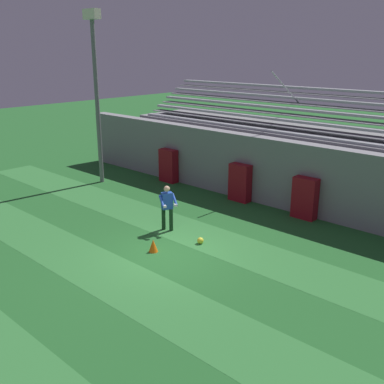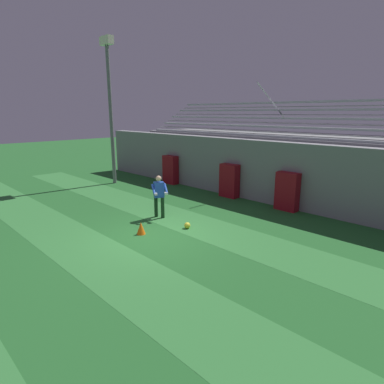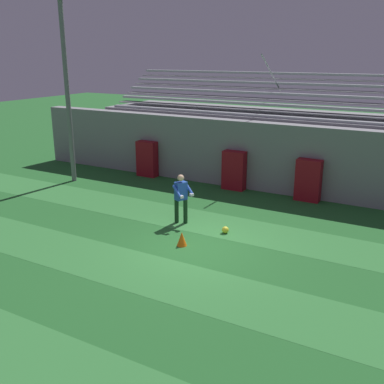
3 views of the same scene
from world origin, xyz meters
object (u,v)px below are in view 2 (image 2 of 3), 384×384
(padding_pillar_gate_left, at_px, (229,181))
(goalkeeper, at_px, (159,194))
(soccer_ball, at_px, (187,225))
(padding_pillar_far_left, at_px, (170,170))
(padding_pillar_gate_right, at_px, (287,191))
(floodlight_pole, at_px, (110,94))
(traffic_cone, at_px, (141,228))

(padding_pillar_gate_left, bearing_deg, goalkeeper, -88.96)
(goalkeeper, relative_size, soccer_ball, 7.59)
(soccer_ball, bearing_deg, padding_pillar_far_left, 143.39)
(padding_pillar_far_left, height_order, soccer_ball, padding_pillar_far_left)
(padding_pillar_far_left, distance_m, soccer_ball, 7.62)
(padding_pillar_gate_right, bearing_deg, goalkeeper, -124.13)
(padding_pillar_gate_left, height_order, floodlight_pole, floodlight_pole)
(padding_pillar_gate_right, relative_size, soccer_ball, 7.35)
(padding_pillar_gate_left, bearing_deg, floodlight_pole, -161.61)
(padding_pillar_gate_left, height_order, goalkeeper, goalkeeper)
(floodlight_pole, distance_m, traffic_cone, 9.91)
(padding_pillar_far_left, height_order, floodlight_pole, floodlight_pole)
(padding_pillar_gate_left, xyz_separation_m, goalkeeper, (0.08, -4.44, 0.15))
(floodlight_pole, bearing_deg, padding_pillar_gate_left, 18.39)
(padding_pillar_far_left, xyz_separation_m, floodlight_pole, (-2.41, -2.25, 4.23))
(soccer_ball, bearing_deg, traffic_cone, -115.41)
(floodlight_pole, distance_m, soccer_ball, 10.09)
(goalkeeper, bearing_deg, padding_pillar_far_left, 134.96)
(padding_pillar_gate_left, bearing_deg, soccer_ball, -68.94)
(padding_pillar_gate_right, distance_m, goalkeeper, 5.36)
(goalkeeper, relative_size, traffic_cone, 3.98)
(padding_pillar_gate_left, distance_m, floodlight_pole, 8.28)
(goalkeeper, distance_m, traffic_cone, 1.99)
(padding_pillar_gate_right, height_order, padding_pillar_far_left, same)
(goalkeeper, bearing_deg, floodlight_pole, 162.26)
(padding_pillar_gate_right, distance_m, padding_pillar_far_left, 7.44)
(floodlight_pole, bearing_deg, traffic_cone, -25.84)
(goalkeeper, xyz_separation_m, traffic_cone, (0.95, -1.58, -0.74))
(soccer_ball, distance_m, traffic_cone, 1.66)
(padding_pillar_gate_left, xyz_separation_m, traffic_cone, (1.03, -6.02, -0.60))
(padding_pillar_gate_right, distance_m, traffic_cone, 6.39)
(padding_pillar_far_left, relative_size, soccer_ball, 7.35)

